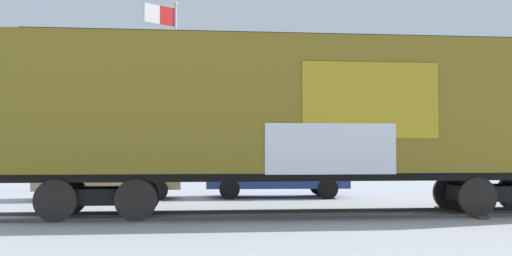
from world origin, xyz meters
TOP-DOWN VIEW (x-y plane):
  - ground_plane at (0.00, 0.00)m, footprint 260.00×260.00m
  - track at (1.82, -0.03)m, footprint 60.00×4.57m
  - freight_car at (1.22, -0.00)m, footprint 13.88×3.37m
  - flagpole at (-1.79, 11.09)m, footprint 1.36×0.93m
  - hillside at (-0.13, 69.57)m, footprint 149.54×43.91m
  - parked_car_tan at (-3.79, 5.71)m, footprint 4.44×1.97m
  - parked_car_blue at (1.59, 5.65)m, footprint 4.70×2.24m

SIDE VIEW (x-z plane):
  - ground_plane at x=0.00m, z-range 0.00..0.00m
  - track at x=1.82m, z-range 0.00..0.08m
  - parked_car_tan at x=-3.79m, z-range -0.02..1.65m
  - parked_car_blue at x=1.59m, z-range 0.03..1.72m
  - freight_car at x=1.22m, z-range 0.32..4.62m
  - hillside at x=-0.13m, z-range -2.44..11.83m
  - flagpole at x=-1.79m, z-range 1.11..8.76m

